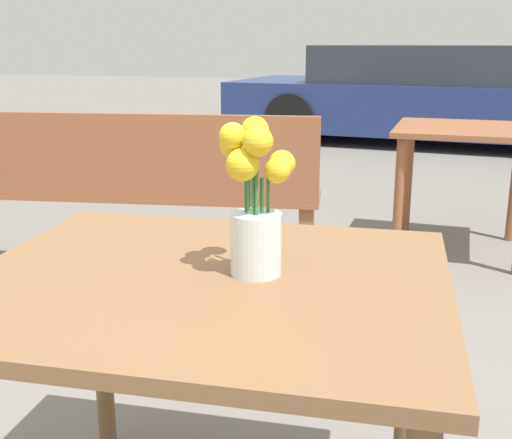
% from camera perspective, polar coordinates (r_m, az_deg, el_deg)
% --- Properties ---
extents(table_front, '(1.03, 0.91, 0.71)m').
position_cam_1_polar(table_front, '(1.33, -4.37, -8.76)').
color(table_front, brown).
rests_on(table_front, ground_plane).
extents(flower_vase, '(0.15, 0.15, 0.31)m').
position_cam_1_polar(flower_vase, '(1.26, -0.09, 0.80)').
color(flower_vase, silver).
rests_on(flower_vase, table_front).
extents(bench_near, '(1.96, 0.70, 0.85)m').
position_cam_1_polar(bench_near, '(3.18, -12.01, 2.64)').
color(bench_near, brown).
rests_on(bench_near, ground_plane).
extents(table_back, '(0.74, 0.75, 0.72)m').
position_cam_1_polar(table_back, '(3.76, 17.96, 6.03)').
color(table_back, brown).
rests_on(table_back, ground_plane).
extents(parked_car, '(4.70, 2.20, 1.14)m').
position_cam_1_polar(parked_car, '(8.14, 14.91, 10.62)').
color(parked_car, navy).
rests_on(parked_car, ground_plane).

